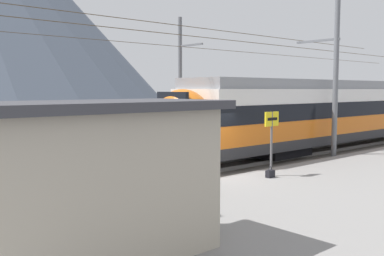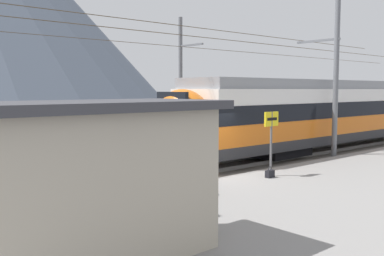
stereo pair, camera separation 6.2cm
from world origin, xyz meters
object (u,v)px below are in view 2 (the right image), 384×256
at_px(platform_sign, 271,129).
at_px(passenger_walking, 94,184).
at_px(handbag_near_sign, 270,174).
at_px(train_near_platform, 359,109).
at_px(catenary_mast_mid, 333,78).
at_px(handbag_beside_passenger, 118,211).
at_px(potted_plant_platform_edge, 196,181).
at_px(train_far_track, 375,102).
at_px(platform_shelter, 81,183).
at_px(catenary_mast_far_side, 182,78).

xyz_separation_m(platform_sign, passenger_walking, (-7.46, -0.99, -0.70)).
xyz_separation_m(platform_sign, handbag_near_sign, (-0.27, -0.18, -1.51)).
relative_size(train_near_platform, catenary_mast_mid, 0.65).
distance_m(train_near_platform, handbag_beside_passenger, 19.51).
bearing_deg(train_near_platform, handbag_beside_passenger, -167.92).
relative_size(catenary_mast_mid, platform_sign, 19.61).
xyz_separation_m(handbag_beside_passenger, potted_plant_platform_edge, (2.88, 0.44, 0.27)).
relative_size(passenger_walking, handbag_near_sign, 4.45).
bearing_deg(handbag_beside_passenger, potted_plant_platform_edge, 8.74).
bearing_deg(passenger_walking, train_far_track, 16.77).
relative_size(platform_sign, handbag_beside_passenger, 5.61).
bearing_deg(platform_shelter, potted_plant_platform_edge, 26.79).
distance_m(train_near_platform, potted_plant_platform_edge, 16.59).
relative_size(catenary_mast_far_side, platform_sign, 19.61).
bearing_deg(handbag_beside_passenger, platform_sign, 6.85).
xyz_separation_m(train_far_track, passenger_walking, (-33.87, -10.21, -0.92)).
bearing_deg(handbag_beside_passenger, catenary_mast_mid, 9.73).
relative_size(handbag_beside_passenger, handbag_near_sign, 1.05).
bearing_deg(catenary_mast_mid, platform_shelter, -164.18).
distance_m(platform_sign, passenger_walking, 7.55).
bearing_deg(train_far_track, catenary_mast_mid, -158.84).
bearing_deg(potted_plant_platform_edge, catenary_mast_mid, 10.01).
xyz_separation_m(platform_sign, handbag_beside_passenger, (-6.72, -0.81, -1.50)).
height_order(catenary_mast_far_side, handbag_beside_passenger, catenary_mast_far_side).
bearing_deg(train_far_track, platform_sign, -160.76).
bearing_deg(passenger_walking, potted_plant_platform_edge, 9.80).
distance_m(catenary_mast_far_side, passenger_walking, 17.57).
xyz_separation_m(platform_sign, platform_shelter, (-8.71, -2.82, -0.21)).
relative_size(catenary_mast_mid, handbag_near_sign, 115.68).
bearing_deg(catenary_mast_mid, platform_sign, -167.23).
distance_m(catenary_mast_far_side, platform_sign, 12.25).
xyz_separation_m(train_near_platform, handbag_near_sign, (-12.55, -3.44, -1.73)).
distance_m(train_near_platform, passenger_walking, 20.21).
bearing_deg(platform_shelter, catenary_mast_mid, 15.82).
distance_m(train_near_platform, catenary_mast_far_side, 10.59).
xyz_separation_m(train_near_platform, handbag_beside_passenger, (-19.00, -4.07, -1.72)).
bearing_deg(potted_plant_platform_edge, passenger_walking, -170.20).
relative_size(train_near_platform, handbag_beside_passenger, 71.63).
bearing_deg(platform_shelter, passenger_walking, 55.66).
distance_m(catenary_mast_mid, passenger_walking, 14.18).
height_order(platform_sign, platform_shelter, platform_shelter).
bearing_deg(platform_sign, handbag_near_sign, -145.99).
bearing_deg(platform_shelter, catenary_mast_far_side, 44.66).
xyz_separation_m(catenary_mast_mid, platform_shelter, (-14.98, -4.24, -2.12)).
distance_m(train_far_track, catenary_mast_mid, 21.66).
distance_m(handbag_beside_passenger, handbag_near_sign, 6.48).
bearing_deg(handbag_near_sign, platform_shelter, -162.62).
bearing_deg(handbag_beside_passenger, train_near_platform, 12.08).
xyz_separation_m(passenger_walking, handbag_near_sign, (7.19, 0.81, -0.81)).
xyz_separation_m(train_near_platform, catenary_mast_mid, (-6.01, -1.84, 1.69)).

